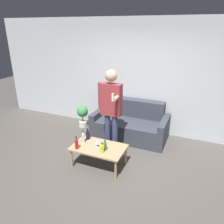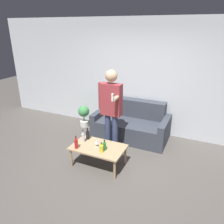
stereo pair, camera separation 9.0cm
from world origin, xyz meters
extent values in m
plane|color=#514C47|center=(0.00, 0.00, 0.00)|extent=(16.00, 16.00, 0.00)
cube|color=silver|center=(0.00, 2.05, 1.35)|extent=(8.00, 0.06, 2.70)
cube|color=#383D47|center=(-0.02, 1.41, 0.22)|extent=(1.45, 0.63, 0.43)
cube|color=#383D47|center=(-0.02, 1.85, 0.43)|extent=(1.45, 0.25, 0.85)
cube|color=#383D47|center=(-0.82, 1.54, 0.29)|extent=(0.14, 0.88, 0.58)
cube|color=#383D47|center=(0.77, 1.54, 0.29)|extent=(0.14, 0.88, 0.58)
cube|color=tan|center=(-0.19, 0.23, 0.38)|extent=(0.99, 0.60, 0.03)
cylinder|color=tan|center=(-0.64, -0.03, 0.18)|extent=(0.04, 0.04, 0.37)
cylinder|color=tan|center=(0.25, -0.03, 0.18)|extent=(0.04, 0.04, 0.37)
cylinder|color=tan|center=(-0.64, 0.48, 0.18)|extent=(0.04, 0.04, 0.37)
cylinder|color=tan|center=(0.25, 0.48, 0.18)|extent=(0.04, 0.04, 0.37)
cylinder|color=#B21E1E|center=(-0.53, 0.01, 0.49)|extent=(0.07, 0.07, 0.18)
cylinder|color=#B21E1E|center=(-0.53, 0.01, 0.61)|extent=(0.03, 0.03, 0.07)
cylinder|color=black|center=(-0.53, 0.01, 0.64)|extent=(0.03, 0.03, 0.01)
cylinder|color=silver|center=(-0.54, 0.27, 0.49)|extent=(0.06, 0.06, 0.18)
cylinder|color=silver|center=(-0.54, 0.27, 0.61)|extent=(0.02, 0.02, 0.07)
cylinder|color=black|center=(-0.54, 0.27, 0.64)|extent=(0.03, 0.03, 0.01)
cylinder|color=yellow|center=(-0.05, 0.08, 0.47)|extent=(0.07, 0.07, 0.14)
cylinder|color=yellow|center=(-0.05, 0.08, 0.56)|extent=(0.03, 0.03, 0.05)
cylinder|color=black|center=(-0.05, 0.08, 0.58)|extent=(0.03, 0.03, 0.01)
cylinder|color=#23752D|center=(-0.04, 0.18, 0.47)|extent=(0.06, 0.06, 0.14)
cylinder|color=#23752D|center=(-0.04, 0.18, 0.57)|extent=(0.02, 0.02, 0.05)
cylinder|color=black|center=(-0.04, 0.18, 0.59)|extent=(0.03, 0.03, 0.01)
cylinder|color=black|center=(-0.52, 0.41, 0.48)|extent=(0.07, 0.07, 0.16)
cylinder|color=black|center=(-0.52, 0.41, 0.60)|extent=(0.03, 0.03, 0.06)
cylinder|color=black|center=(-0.52, 0.41, 0.62)|extent=(0.03, 0.03, 0.01)
cylinder|color=silver|center=(-0.22, 0.21, 0.40)|extent=(0.06, 0.06, 0.01)
cylinder|color=silver|center=(-0.22, 0.21, 0.44)|extent=(0.01, 0.01, 0.06)
cone|color=silver|center=(-0.22, 0.21, 0.51)|extent=(0.07, 0.07, 0.09)
cylinder|color=navy|center=(-0.26, 0.78, 0.42)|extent=(0.11, 0.11, 0.84)
cylinder|color=navy|center=(-0.10, 0.78, 0.42)|extent=(0.11, 0.11, 0.84)
cube|color=#933338|center=(-0.18, 0.78, 1.16)|extent=(0.41, 0.18, 0.63)
sphere|color=tan|center=(-0.18, 0.78, 1.63)|extent=(0.23, 0.23, 0.23)
cylinder|color=#933338|center=(-0.42, 0.78, 1.21)|extent=(0.07, 0.07, 0.54)
cylinder|color=tan|center=(-0.01, 0.64, 1.25)|extent=(0.07, 0.28, 0.07)
cube|color=white|center=(-0.01, 0.47, 1.31)|extent=(0.03, 0.03, 0.14)
cylinder|color=silver|center=(-1.36, 1.63, 0.07)|extent=(0.22, 0.22, 0.14)
cylinder|color=#476B38|center=(-1.36, 1.63, 0.23)|extent=(0.03, 0.03, 0.18)
sphere|color=#428E4C|center=(-1.36, 1.63, 0.42)|extent=(0.29, 0.29, 0.29)
camera|label=1|loc=(1.42, -2.93, 2.49)|focal=35.00mm
camera|label=2|loc=(1.50, -2.89, 2.49)|focal=35.00mm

